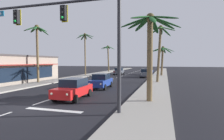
% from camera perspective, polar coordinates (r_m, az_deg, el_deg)
% --- Properties ---
extents(ground_plane, '(220.00, 220.00, 0.00)m').
position_cam_1_polar(ground_plane, '(14.25, -23.80, -10.09)').
color(ground_plane, black).
extents(sidewalk_right, '(3.20, 110.00, 0.14)m').
position_cam_1_polar(sidewalk_right, '(30.79, 13.97, -3.10)').
color(sidewalk_right, '#9E998E').
rests_on(sidewalk_right, ground).
extents(sidewalk_left, '(3.20, 110.00, 0.14)m').
position_cam_1_polar(sidewalk_left, '(35.05, -12.46, -2.40)').
color(sidewalk_left, '#9E998E').
rests_on(sidewalk_left, ground).
extents(lane_markings, '(4.28, 89.97, 0.01)m').
position_cam_1_polar(lane_markings, '(32.93, 1.07, -2.77)').
color(lane_markings, silver).
rests_on(lane_markings, ground).
extents(traffic_signal_mast, '(10.73, 0.40, 7.62)m').
position_cam_1_polar(traffic_signal_mast, '(11.93, -13.79, 13.50)').
color(traffic_signal_mast, '#2D2D33').
rests_on(traffic_signal_mast, ground).
extents(sedan_lead_at_stop_bar, '(2.02, 4.48, 1.68)m').
position_cam_1_polar(sedan_lead_at_stop_bar, '(15.63, -11.88, -5.64)').
color(sedan_lead_at_stop_bar, red).
rests_on(sedan_lead_at_stop_bar, ground).
extents(sedan_third_in_queue, '(2.10, 4.51, 1.68)m').
position_cam_1_polar(sedan_third_in_queue, '(21.43, -3.41, -3.37)').
color(sedan_third_in_queue, navy).
rests_on(sedan_third_in_queue, ground).
extents(sedan_oncoming_far, '(2.05, 4.49, 1.68)m').
position_cam_1_polar(sedan_oncoming_far, '(43.62, 2.19, -0.35)').
color(sedan_oncoming_far, '#4C515B').
rests_on(sedan_oncoming_far, ground).
extents(sedan_parked_nearest_kerb, '(2.07, 4.50, 1.68)m').
position_cam_1_polar(sedan_parked_nearest_kerb, '(36.89, 10.37, -0.92)').
color(sedan_parked_nearest_kerb, '#4C515B').
rests_on(sedan_parked_nearest_kerb, ground).
extents(sedan_parked_mid_kerb, '(2.00, 4.47, 1.68)m').
position_cam_1_polar(sedan_parked_mid_kerb, '(44.09, 11.32, -0.36)').
color(sedan_parked_mid_kerb, navy).
rests_on(sedan_parked_mid_kerb, ground).
extents(palm_left_second, '(3.69, 3.77, 8.36)m').
position_cam_1_polar(palm_left_second, '(28.58, -22.27, 8.35)').
color(palm_left_second, brown).
rests_on(palm_left_second, ground).
extents(palm_left_third, '(4.02, 4.00, 9.47)m').
position_cam_1_polar(palm_left_third, '(41.84, -8.36, 8.02)').
color(palm_left_third, brown).
rests_on(palm_left_third, ground).
extents(palm_left_farthest, '(4.31, 4.41, 8.07)m').
position_cam_1_polar(palm_left_farthest, '(56.06, -1.21, 5.22)').
color(palm_left_farthest, brown).
rests_on(palm_left_farthest, ground).
extents(palm_right_nearest, '(4.49, 4.43, 6.65)m').
position_cam_1_polar(palm_right_nearest, '(14.06, 11.74, 9.55)').
color(palm_right_nearest, brown).
rests_on(palm_right_nearest, ground).
extents(palm_right_second, '(4.18, 4.14, 8.32)m').
position_cam_1_polar(palm_right_second, '(27.57, 14.65, 8.61)').
color(palm_right_second, brown).
rests_on(palm_right_second, ground).
extents(palm_right_third, '(4.82, 4.69, 6.43)m').
position_cam_1_polar(palm_right_third, '(40.98, 15.42, 4.57)').
color(palm_right_third, brown).
rests_on(palm_right_third, ground).
extents(storefront_strip_left, '(7.47, 19.16, 4.05)m').
position_cam_1_polar(storefront_strip_left, '(30.02, -31.51, 0.20)').
color(storefront_strip_left, gray).
rests_on(storefront_strip_left, ground).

